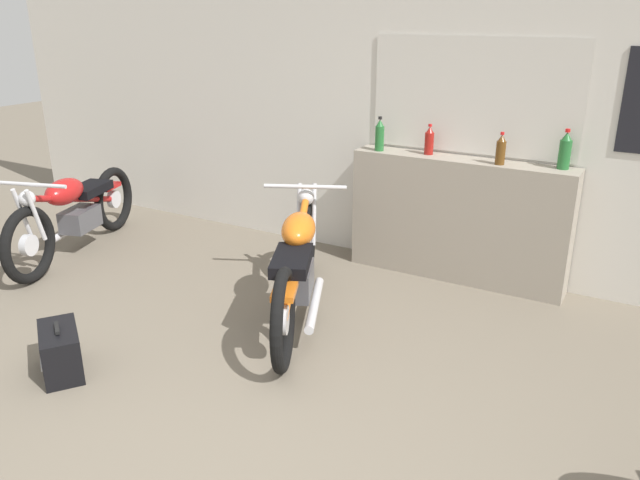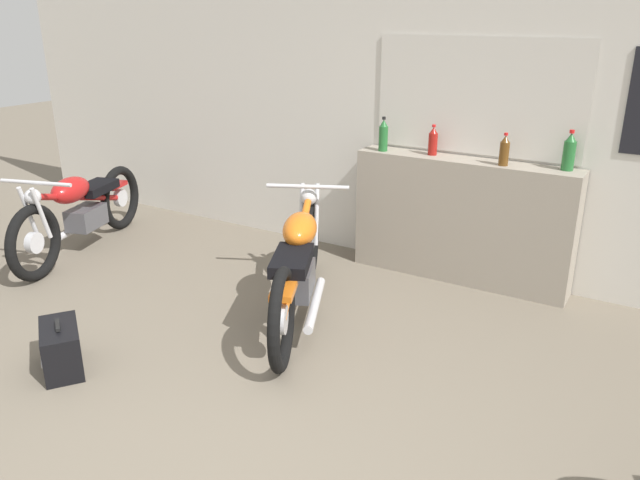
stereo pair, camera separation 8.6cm
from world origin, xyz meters
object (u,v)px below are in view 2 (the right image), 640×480
Objects in this scene: motorcycle_orange at (298,263)px; motorcycle_red at (80,210)px; bottle_left_center at (433,142)px; bottle_center at (504,151)px; hard_case_black at (61,348)px; bottle_right_center at (569,152)px; bottle_leftmost at (383,136)px.

motorcycle_orange is 1.00× the size of motorcycle_red.
bottle_center is at bearing -6.47° from bottle_left_center.
motorcycle_orange is 1.63m from hard_case_black.
bottle_left_center is 0.83× the size of bottle_right_center.
motorcycle_orange reaches higher than hard_case_black.
bottle_left_center is at bearing 63.28° from hard_case_black.
bottle_left_center is 1.52m from motorcycle_orange.
bottle_left_center is 0.13× the size of motorcycle_red.
bottle_left_center is (0.40, 0.07, -0.02)m from bottle_leftmost.
bottle_right_center reaches higher than bottle_leftmost.
hard_case_black is (-1.91, -2.57, -0.97)m from bottle_center.
bottle_left_center is 0.52× the size of hard_case_black.
motorcycle_red is at bearing -155.47° from bottle_leftmost.
bottle_leftmost reaches higher than motorcycle_red.
bottle_leftmost is 1.40m from motorcycle_orange.
bottle_left_center is 3.19m from motorcycle_red.
bottle_left_center is at bearing -178.58° from bottle_right_center.
bottle_center reaches higher than motorcycle_orange.
bottle_leftmost is 2.89m from hard_case_black.
motorcycle_red is at bearing -161.94° from bottle_center.
motorcycle_orange is at bearing -1.80° from motorcycle_red.
bottle_right_center is at bearing 40.92° from motorcycle_orange.
bottle_center is at bearing 48.75° from motorcycle_orange.
bottle_leftmost reaches higher than bottle_center.
motorcycle_red is (-2.87, -1.19, -0.71)m from bottle_left_center.
bottle_center is 1.75m from motorcycle_orange.
bottle_leftmost reaches higher than motorcycle_orange.
bottle_left_center is 0.13× the size of motorcycle_orange.
bottle_center is 3.71m from motorcycle_red.
motorcycle_orange is (-0.47, -1.27, -0.70)m from bottle_left_center.
hard_case_black is at bearing -116.72° from bottle_left_center.
bottle_leftmost is at bearing -170.26° from bottle_left_center.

